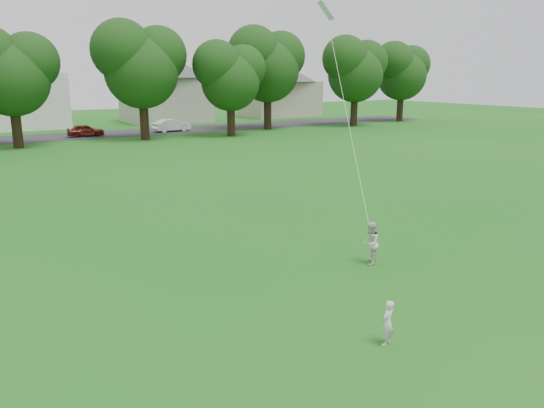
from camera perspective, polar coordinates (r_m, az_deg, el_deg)
ground at (r=12.85m, az=5.88°, el=-11.69°), size 160.00×160.00×0.00m
street at (r=51.91m, az=-23.94°, el=6.49°), size 90.00×7.00×0.01m
toddler at (r=11.52m, az=12.32°, el=-12.38°), size 0.42×0.34×0.99m
older_boy at (r=16.00m, az=10.54°, el=-4.17°), size 0.79×0.78×1.29m
kite at (r=17.92m, az=7.95°, el=9.94°), size 1.44×3.07×8.84m
tree_row at (r=46.40m, az=-18.58°, el=14.18°), size 84.58×9.86×10.55m
house_row at (r=61.46m, az=-26.47°, el=11.76°), size 77.87×13.87×10.31m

